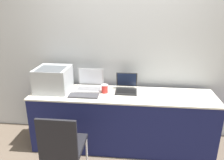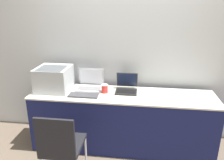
{
  "view_description": "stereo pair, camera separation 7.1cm",
  "coord_description": "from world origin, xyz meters",
  "px_view_note": "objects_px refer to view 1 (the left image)",
  "views": [
    {
      "loc": [
        0.14,
        -2.34,
        1.9
      ],
      "look_at": [
        -0.14,
        0.32,
        0.96
      ],
      "focal_mm": 35.0,
      "sensor_mm": 36.0,
      "label": 1
    },
    {
      "loc": [
        0.21,
        -2.33,
        1.9
      ],
      "look_at": [
        -0.14,
        0.32,
        0.96
      ],
      "focal_mm": 35.0,
      "sensor_mm": 36.0,
      "label": 2
    }
  ],
  "objects_px": {
    "laptop_left": "(90,84)",
    "chair": "(63,145)",
    "printer": "(53,78)",
    "external_keyboard": "(84,96)",
    "coffee_cup": "(105,89)",
    "laptop_right": "(126,87)"
  },
  "relations": [
    {
      "from": "external_keyboard",
      "to": "printer",
      "type": "bearing_deg",
      "value": 159.87
    },
    {
      "from": "laptop_left",
      "to": "coffee_cup",
      "type": "xyz_separation_m",
      "value": [
        0.23,
        -0.14,
        -0.0
      ]
    },
    {
      "from": "laptop_right",
      "to": "external_keyboard",
      "type": "height_order",
      "value": "laptop_right"
    },
    {
      "from": "chair",
      "to": "external_keyboard",
      "type": "bearing_deg",
      "value": 82.21
    },
    {
      "from": "external_keyboard",
      "to": "coffee_cup",
      "type": "relative_size",
      "value": 3.39
    },
    {
      "from": "laptop_right",
      "to": "printer",
      "type": "bearing_deg",
      "value": -175.06
    },
    {
      "from": "laptop_right",
      "to": "external_keyboard",
      "type": "xyz_separation_m",
      "value": [
        -0.53,
        -0.25,
        -0.04
      ]
    },
    {
      "from": "printer",
      "to": "chair",
      "type": "distance_m",
      "value": 0.99
    },
    {
      "from": "coffee_cup",
      "to": "laptop_right",
      "type": "bearing_deg",
      "value": 19.34
    },
    {
      "from": "external_keyboard",
      "to": "laptop_right",
      "type": "bearing_deg",
      "value": 25.01
    },
    {
      "from": "printer",
      "to": "external_keyboard",
      "type": "bearing_deg",
      "value": -20.13
    },
    {
      "from": "external_keyboard",
      "to": "laptop_left",
      "type": "bearing_deg",
      "value": 85.61
    },
    {
      "from": "laptop_left",
      "to": "chair",
      "type": "relative_size",
      "value": 0.41
    },
    {
      "from": "coffee_cup",
      "to": "chair",
      "type": "bearing_deg",
      "value": -113.15
    },
    {
      "from": "laptop_left",
      "to": "chair",
      "type": "bearing_deg",
      "value": -96.74
    },
    {
      "from": "external_keyboard",
      "to": "chair",
      "type": "height_order",
      "value": "chair"
    },
    {
      "from": "printer",
      "to": "chair",
      "type": "bearing_deg",
      "value": -66.03
    },
    {
      "from": "laptop_right",
      "to": "coffee_cup",
      "type": "relative_size",
      "value": 2.82
    },
    {
      "from": "printer",
      "to": "coffee_cup",
      "type": "height_order",
      "value": "printer"
    },
    {
      "from": "printer",
      "to": "coffee_cup",
      "type": "relative_size",
      "value": 3.86
    },
    {
      "from": "printer",
      "to": "laptop_right",
      "type": "height_order",
      "value": "printer"
    },
    {
      "from": "laptop_left",
      "to": "laptop_right",
      "type": "bearing_deg",
      "value": -4.28
    }
  ]
}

